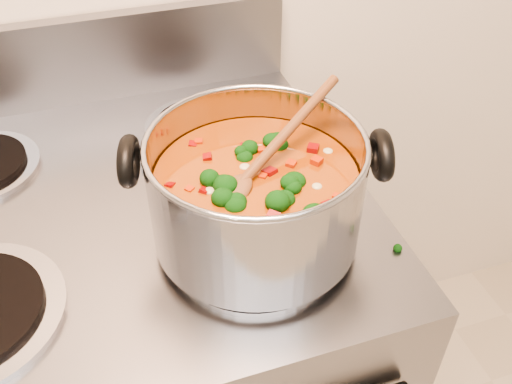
# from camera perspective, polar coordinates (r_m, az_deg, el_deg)

# --- Properties ---
(electric_range) EXTENTS (0.78, 0.71, 1.08)m
(electric_range) POSITION_cam_1_polar(r_m,az_deg,el_deg) (1.23, -11.14, -17.21)
(electric_range) COLOR gray
(electric_range) RESTS_ON ground
(stockpot) EXTENTS (0.34, 0.28, 0.17)m
(stockpot) POSITION_cam_1_polar(r_m,az_deg,el_deg) (0.74, -0.00, -0.12)
(stockpot) COLOR #9E9EA5
(stockpot) RESTS_ON electric_range
(wooden_spoon) EXTENTS (0.22, 0.15, 0.09)m
(wooden_spoon) POSITION_cam_1_polar(r_m,az_deg,el_deg) (0.72, 0.51, 3.12)
(wooden_spoon) COLOR brown
(wooden_spoon) RESTS_ON stockpot
(cooktop_crumbs) EXTENTS (0.19, 0.37, 0.01)m
(cooktop_crumbs) POSITION_cam_1_polar(r_m,az_deg,el_deg) (0.80, 6.87, -5.05)
(cooktop_crumbs) COLOR black
(cooktop_crumbs) RESTS_ON electric_range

